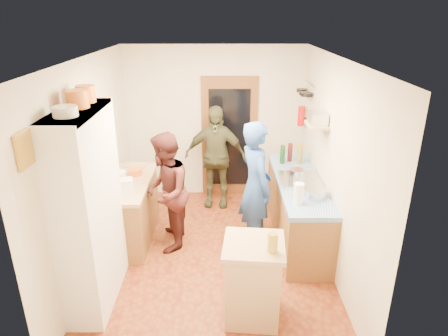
{
  "coord_description": "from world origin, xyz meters",
  "views": [
    {
      "loc": [
        0.12,
        -4.61,
        3.1
      ],
      "look_at": [
        0.15,
        0.15,
        1.21
      ],
      "focal_mm": 32.0,
      "sensor_mm": 36.0,
      "label": 1
    }
  ],
  "objects_px": {
    "hutch_body": "(90,211)",
    "person_back": "(216,157)",
    "person_hob": "(259,187)",
    "person_left": "(168,191)",
    "right_counter_base": "(297,210)",
    "island_base": "(253,282)"
  },
  "relations": [
    {
      "from": "hutch_body",
      "to": "person_back",
      "type": "distance_m",
      "value": 2.7
    },
    {
      "from": "person_hob",
      "to": "person_left",
      "type": "xyz_separation_m",
      "value": [
        -1.22,
        0.04,
        -0.08
      ]
    },
    {
      "from": "hutch_body",
      "to": "person_left",
      "type": "distance_m",
      "value": 1.32
    },
    {
      "from": "hutch_body",
      "to": "right_counter_base",
      "type": "xyz_separation_m",
      "value": [
        2.5,
        1.3,
        -0.68
      ]
    },
    {
      "from": "island_base",
      "to": "person_hob",
      "type": "xyz_separation_m",
      "value": [
        0.17,
        1.39,
        0.47
      ]
    },
    {
      "from": "person_left",
      "to": "right_counter_base",
      "type": "bearing_deg",
      "value": 95.46
    },
    {
      "from": "right_counter_base",
      "to": "island_base",
      "type": "relative_size",
      "value": 2.56
    },
    {
      "from": "right_counter_base",
      "to": "person_hob",
      "type": "height_order",
      "value": "person_hob"
    },
    {
      "from": "right_counter_base",
      "to": "person_left",
      "type": "distance_m",
      "value": 1.86
    },
    {
      "from": "hutch_body",
      "to": "person_back",
      "type": "relative_size",
      "value": 1.29
    },
    {
      "from": "person_back",
      "to": "island_base",
      "type": "bearing_deg",
      "value": -75.42
    },
    {
      "from": "person_hob",
      "to": "person_back",
      "type": "distance_m",
      "value": 1.43
    },
    {
      "from": "person_hob",
      "to": "person_left",
      "type": "bearing_deg",
      "value": 69.2
    },
    {
      "from": "hutch_body",
      "to": "person_back",
      "type": "bearing_deg",
      "value": 60.53
    },
    {
      "from": "island_base",
      "to": "hutch_body",
      "type": "bearing_deg",
      "value": 168.51
    },
    {
      "from": "right_counter_base",
      "to": "person_back",
      "type": "xyz_separation_m",
      "value": [
        -1.18,
        1.04,
        0.44
      ]
    },
    {
      "from": "person_left",
      "to": "person_back",
      "type": "bearing_deg",
      "value": 152.07
    },
    {
      "from": "right_counter_base",
      "to": "hutch_body",
      "type": "bearing_deg",
      "value": -152.53
    },
    {
      "from": "island_base",
      "to": "person_hob",
      "type": "bearing_deg",
      "value": 83.12
    },
    {
      "from": "island_base",
      "to": "person_hob",
      "type": "distance_m",
      "value": 1.48
    },
    {
      "from": "hutch_body",
      "to": "person_hob",
      "type": "bearing_deg",
      "value": 28.5
    },
    {
      "from": "hutch_body",
      "to": "person_hob",
      "type": "distance_m",
      "value": 2.19
    }
  ]
}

